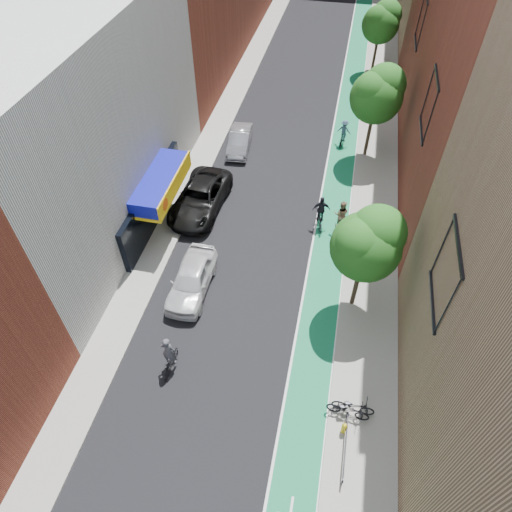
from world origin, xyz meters
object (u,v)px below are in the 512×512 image
Objects in this scene: parked_car_silver at (240,140)px; cyclist_lane_mid at (320,216)px; cyclist_lead at (170,358)px; cyclist_lane_near at (340,219)px; parked_car_black at (200,198)px; cyclist_lane_far at (344,134)px; parked_car_white at (192,279)px; fire_hydrant at (344,428)px.

parked_car_silver is 1.93× the size of cyclist_lane_mid.
cyclist_lane_near is (6.97, 11.15, 0.17)m from cyclist_lead.
parked_car_black is 12.61m from cyclist_lane_far.
parked_car_silver is 10.91m from cyclist_lane_near.
cyclist_lane_far is (6.86, 16.02, 0.03)m from parked_car_white.
cyclist_lane_mid is at bearing 2.98° from parked_car_black.
cyclist_lane_mid is 3.32× the size of fire_hydrant.
cyclist_lane_far is at bearing 51.82° from parked_car_black.
cyclist_lane_far is (-0.56, 9.67, -0.10)m from cyclist_lane_near.
cyclist_lane_mid is at bearing -6.95° from cyclist_lane_near.
parked_car_black is at bearing 61.00° from cyclist_lane_far.
cyclist_lane_near reaches higher than parked_car_white.
parked_car_white reaches higher than fire_hydrant.
parked_car_white is 10.74m from fire_hydrant.
cyclist_lead reaches higher than fire_hydrant.
cyclist_lane_near is (8.03, -7.38, 0.25)m from parked_car_silver.
cyclist_lead is (1.06, -18.53, 0.08)m from parked_car_silver.
cyclist_lane_far is at bearing 94.71° from fire_hydrant.
cyclist_lane_near is at bearing 40.06° from parked_car_white.
cyclist_lead is (0.44, -4.80, -0.04)m from parked_car_white.
cyclist_lane_near is at bearing -47.72° from parked_car_silver.
fire_hydrant is (1.84, -22.31, -0.34)m from cyclist_lane_far.
parked_car_white is 2.49× the size of cyclist_lane_far.
cyclist_lane_near is 1.15× the size of cyclist_lane_far.
fire_hydrant is at bearing -70.20° from parked_car_silver.
cyclist_lane_far is (7.48, 2.29, 0.15)m from parked_car_silver.
cyclist_lane_near is (7.42, 6.35, 0.13)m from parked_car_white.
cyclist_lane_mid is (7.70, -0.05, -0.02)m from parked_car_black.
cyclist_lane_near is (8.92, -0.23, 0.10)m from parked_car_black.
cyclist_lane_near reaches higher than cyclist_lane_far.
cyclist_lane_mid is at bearing -114.73° from cyclist_lead.
parked_car_black is 2.69× the size of cyclist_lead.
parked_car_white is at bearing 79.36° from cyclist_lane_far.
cyclist_lead is at bearing 52.06° from cyclist_lane_mid.
cyclist_lane_mid is 9.51m from cyclist_lane_far.
cyclist_lane_far reaches higher than fire_hydrant.
cyclist_lead is 3.41× the size of fire_hydrant.
cyclist_lane_near is at bearing 1.87° from parked_car_black.
parked_car_black is 16.43m from fire_hydrant.
parked_car_white is at bearing 144.12° from fire_hydrant.
cyclist_lead is at bearing -91.87° from parked_car_silver.
cyclist_lane_mid is (5.76, 11.33, 0.04)m from cyclist_lead.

